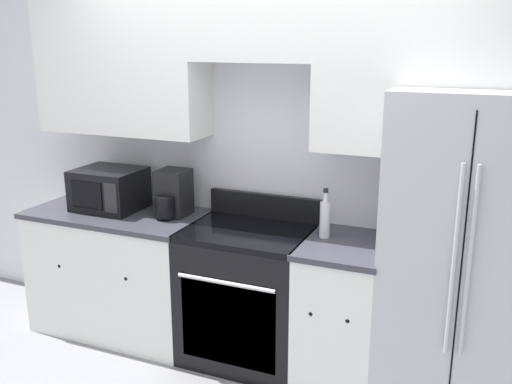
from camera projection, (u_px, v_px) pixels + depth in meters
ground_plane at (236, 382)px, 3.51m from camera, size 12.00×12.00×0.00m
wall_back at (273, 121)px, 3.62m from camera, size 8.00×0.39×2.60m
lower_cabinets_left at (121, 271)px, 4.06m from camera, size 1.23×0.64×0.89m
lower_cabinets_right at (342, 312)px, 3.46m from camera, size 0.49×0.64×0.89m
oven_range at (248, 294)px, 3.69m from camera, size 0.78×0.65×1.05m
refrigerator at (465, 254)px, 3.13m from camera, size 0.85×0.74×1.80m
microwave at (109, 189)px, 3.98m from camera, size 0.44×0.39×0.28m
bottle at (325, 218)px, 3.41m from camera, size 0.06×0.06×0.30m
paper_towel_holder at (172, 195)px, 3.82m from camera, size 0.20×0.28×0.31m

